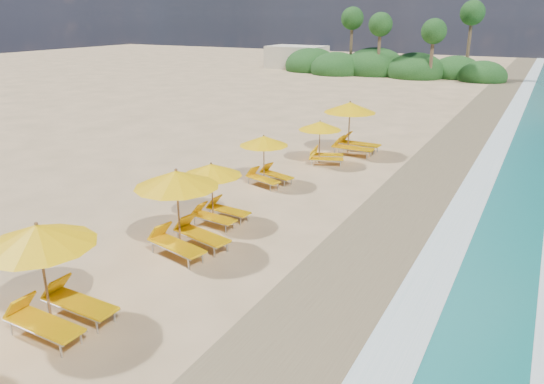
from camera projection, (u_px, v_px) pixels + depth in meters
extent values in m
plane|color=tan|center=(272.00, 226.00, 17.43)|extent=(160.00, 160.00, 0.00)
cube|color=olive|center=(389.00, 250.00, 15.65)|extent=(4.00, 160.00, 0.01)
cube|color=white|center=(440.00, 259.00, 14.97)|extent=(1.20, 160.00, 0.01)
cylinder|color=olive|center=(44.00, 276.00, 11.56)|extent=(0.06, 0.06, 2.42)
cone|color=#FAB805|center=(38.00, 235.00, 11.23)|extent=(2.54, 2.54, 0.49)
sphere|color=olive|center=(36.00, 224.00, 11.14)|extent=(0.09, 0.09, 0.09)
cylinder|color=olive|center=(178.00, 211.00, 15.36)|extent=(0.06, 0.06, 2.43)
cone|color=#FAB805|center=(176.00, 179.00, 15.03)|extent=(2.98, 2.98, 0.49)
sphere|color=olive|center=(176.00, 170.00, 14.94)|extent=(0.09, 0.09, 0.09)
cylinder|color=olive|center=(212.00, 193.00, 17.53)|extent=(0.05, 0.05, 2.00)
cone|color=#FAB805|center=(211.00, 170.00, 17.26)|extent=(2.23, 2.23, 0.40)
sphere|color=olive|center=(211.00, 163.00, 17.18)|extent=(0.07, 0.07, 0.07)
cylinder|color=olive|center=(264.00, 160.00, 21.55)|extent=(0.05, 0.05, 1.98)
cone|color=#FAB805|center=(264.00, 141.00, 21.28)|extent=(2.55, 2.55, 0.40)
sphere|color=olive|center=(264.00, 135.00, 21.21)|extent=(0.07, 0.07, 0.07)
cylinder|color=olive|center=(319.00, 143.00, 24.42)|extent=(0.05, 0.05, 1.97)
cone|color=#FAB805|center=(320.00, 126.00, 24.15)|extent=(2.62, 2.62, 0.40)
sphere|color=olive|center=(320.00, 121.00, 24.08)|extent=(0.07, 0.07, 0.07)
cylinder|color=olive|center=(349.00, 128.00, 26.15)|extent=(0.06, 0.06, 2.55)
cone|color=#FAB805|center=(350.00, 107.00, 25.81)|extent=(2.69, 2.69, 0.51)
sphere|color=olive|center=(350.00, 102.00, 25.71)|extent=(0.09, 0.09, 0.09)
ellipsoid|color=#163D14|center=(415.00, 72.00, 57.41)|extent=(6.40, 6.40, 4.16)
ellipsoid|color=#163D14|center=(374.00, 68.00, 60.45)|extent=(7.20, 7.20, 4.68)
ellipsoid|color=#163D14|center=(336.00, 69.00, 60.60)|extent=(6.00, 6.00, 3.90)
ellipsoid|color=#163D14|center=(456.00, 73.00, 57.32)|extent=(5.60, 5.60, 3.64)
ellipsoid|color=#163D14|center=(312.00, 65.00, 64.03)|extent=(6.60, 6.60, 4.29)
ellipsoid|color=#163D14|center=(482.00, 76.00, 54.34)|extent=(5.00, 5.00, 3.25)
cylinder|color=brown|center=(432.00, 56.00, 54.24)|extent=(0.36, 0.36, 5.00)
sphere|color=#163D14|center=(434.00, 31.00, 53.42)|extent=(2.60, 2.60, 2.60)
cylinder|color=brown|center=(379.00, 51.00, 57.65)|extent=(0.36, 0.36, 5.60)
sphere|color=#163D14|center=(381.00, 24.00, 56.73)|extent=(2.60, 2.60, 2.60)
cylinder|color=brown|center=(351.00, 46.00, 61.00)|extent=(0.36, 0.36, 6.20)
sphere|color=#163D14|center=(352.00, 18.00, 59.98)|extent=(2.60, 2.60, 2.60)
cylinder|color=brown|center=(469.00, 46.00, 55.95)|extent=(0.36, 0.36, 6.80)
sphere|color=#163D14|center=(473.00, 13.00, 54.83)|extent=(2.60, 2.60, 2.60)
cube|color=beige|center=(297.00, 57.00, 66.78)|extent=(7.00, 5.00, 2.80)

